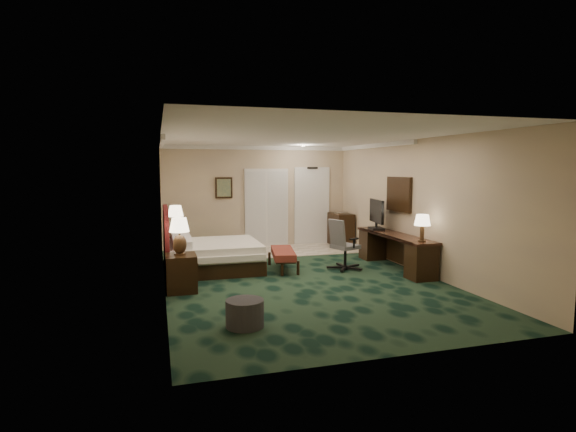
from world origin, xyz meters
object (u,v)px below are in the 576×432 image
object	(u,v)px
nightstand_near	(181,273)
desk	(394,251)
nightstand_far	(175,248)
desk_chair	(345,244)
bed_bench	(283,260)
ottoman	(245,313)
minibar	(341,229)
lamp_far	(176,220)
bed	(214,256)
lamp_near	(179,236)
tv	(377,215)

from	to	relation	value
nightstand_near	desk	world-z (taller)	desk
nightstand_far	desk_chair	xyz separation A→B (m)	(3.39, -1.79, 0.22)
nightstand_far	bed_bench	world-z (taller)	nightstand_far
bed_bench	desk_chair	xyz separation A→B (m)	(1.26, -0.34, 0.32)
nightstand_far	bed_bench	bearing A→B (deg)	-34.16
desk	bed_bench	bearing A→B (deg)	167.31
ottoman	minibar	xyz separation A→B (m)	(3.72, 5.52, 0.26)
lamp_far	bed_bench	world-z (taller)	lamp_far
bed	lamp_near	xyz separation A→B (m)	(-0.76, -1.47, 0.66)
desk_chair	minibar	world-z (taller)	desk_chair
nightstand_far	minibar	size ratio (longest dim) A/B	0.70
bed_bench	desk	distance (m)	2.37
desk_chair	lamp_near	bearing A→B (deg)	172.42
lamp_far	desk_chair	xyz separation A→B (m)	(3.36, -1.80, -0.42)
nightstand_near	desk_chair	world-z (taller)	desk_chair
ottoman	tv	world-z (taller)	tv
desk	desk_chair	world-z (taller)	desk_chair
bed	bed_bench	distance (m)	1.43
lamp_far	desk	distance (m)	4.87
bed_bench	tv	size ratio (longest dim) A/B	1.41
lamp_near	tv	xyz separation A→B (m)	(4.40, 1.32, 0.11)
nightstand_far	bed_bench	xyz separation A→B (m)	(2.13, -1.45, -0.10)
bed	lamp_far	distance (m)	1.45
ottoman	minibar	world-z (taller)	minibar
bed	ottoman	size ratio (longest dim) A/B	3.59
bed	desk_chair	size ratio (longest dim) A/B	1.72
nightstand_near	desk_chair	size ratio (longest dim) A/B	0.60
lamp_near	minibar	bearing A→B (deg)	37.96
bed	lamp_far	size ratio (longest dim) A/B	2.80
lamp_near	ottoman	world-z (taller)	lamp_near
nightstand_near	lamp_near	world-z (taller)	lamp_near
nightstand_near	nightstand_far	size ratio (longest dim) A/B	1.02
lamp_near	ottoman	distance (m)	2.30
bed_bench	minibar	bearing A→B (deg)	56.41
desk_chair	tv	bearing A→B (deg)	9.87
desk	nightstand_near	bearing A→B (deg)	-172.65
bed	bed_bench	world-z (taller)	bed
desk	desk_chair	size ratio (longest dim) A/B	2.36
lamp_near	tv	world-z (taller)	tv
nightstand_near	lamp_near	xyz separation A→B (m)	(-0.01, 0.01, 0.64)
nightstand_near	minibar	world-z (taller)	minibar
ottoman	tv	bearing A→B (deg)	42.49
lamp_far	desk	bearing A→B (deg)	-24.17
ottoman	minibar	distance (m)	6.66
bed	minibar	size ratio (longest dim) A/B	2.08
nightstand_near	minibar	distance (m)	5.65
bed	tv	bearing A→B (deg)	-2.34
nightstand_far	desk_chair	world-z (taller)	desk_chair
tv	minibar	xyz separation A→B (m)	(0.05, 2.16, -0.63)
nightstand_near	nightstand_far	bearing A→B (deg)	90.13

